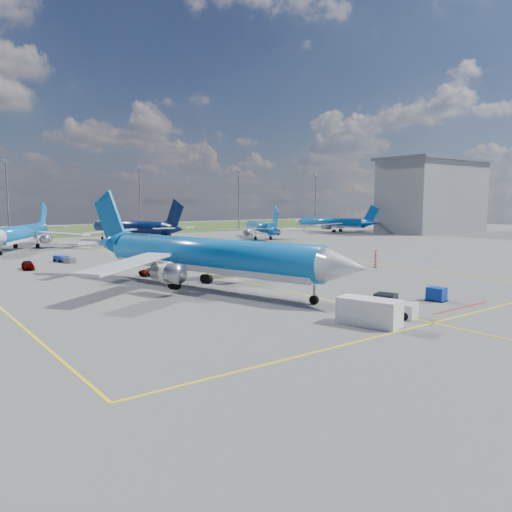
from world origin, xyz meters
TOP-DOWN VIEW (x-y plane):
  - ground at (0.00, 0.00)m, footprint 400.00×400.00m
  - grass_strip at (0.00, 150.00)m, footprint 400.00×80.00m
  - taxiway_lines at (0.17, 27.70)m, footprint 60.25×160.00m
  - floodlight_masts at (10.00, 110.00)m, footprint 202.20×0.50m
  - terminal_building at (120.00, 60.00)m, footprint 42.00×22.00m
  - warning_post at (26.00, 8.00)m, footprint 0.50×0.50m
  - bg_jet_nnw at (-13.31, 78.50)m, footprint 46.75×50.36m
  - bg_jet_n at (14.44, 81.57)m, footprint 40.63×48.66m
  - bg_jet_ne at (50.18, 70.56)m, footprint 40.30×44.78m
  - bg_jet_ene at (92.25, 82.89)m, footprint 35.17×41.89m
  - main_airliner at (-6.85, 7.53)m, footprint 46.30×54.27m
  - pushback_tug at (-0.76, -15.90)m, footprint 3.73×6.35m
  - uld_container at (9.34, -14.27)m, footprint 1.75×2.07m
  - service_van at (-5.25, -17.02)m, footprint 3.81×5.91m
  - service_car_a at (-20.69, 40.56)m, footprint 2.23×4.47m
  - service_car_b at (-7.47, 22.16)m, footprint 4.17×2.14m
  - service_car_c at (20.17, 34.67)m, footprint 2.99×5.11m
  - baggage_tug_w at (25.73, 24.76)m, footprint 3.02×5.40m
  - baggage_tug_c at (-13.17, 46.99)m, footprint 2.76×5.37m
  - baggage_tug_e at (31.63, 50.83)m, footprint 3.35×5.39m

SIDE VIEW (x-z plane):
  - ground at x=0.00m, z-range 0.00..0.00m
  - bg_jet_nnw at x=-13.31m, z-range -5.29..5.29m
  - bg_jet_n at x=14.44m, z-range -5.64..5.64m
  - bg_jet_ne at x=50.18m, z-range -4.80..4.80m
  - bg_jet_ene at x=92.25m, z-range -4.82..4.82m
  - main_airliner at x=-6.85m, z-range -6.13..6.13m
  - grass_strip at x=0.00m, z-range 0.00..0.01m
  - taxiway_lines at x=0.17m, z-range 0.00..0.02m
  - baggage_tug_c at x=-13.17m, z-range -0.04..1.13m
  - baggage_tug_w at x=25.73m, z-range -0.04..1.14m
  - baggage_tug_e at x=31.63m, z-range -0.04..1.14m
  - service_car_b at x=-7.47m, z-range 0.00..1.13m
  - service_car_c at x=20.17m, z-range 0.00..1.39m
  - service_car_a at x=-20.69m, z-range 0.00..1.46m
  - uld_container at x=9.34m, z-range 0.00..1.50m
  - pushback_tug at x=-0.76m, z-range -0.20..1.92m
  - service_van at x=-5.25m, z-range 0.00..2.40m
  - warning_post at x=26.00m, z-range 0.00..3.00m
  - floodlight_masts at x=10.00m, z-range 1.21..23.91m
  - terminal_building at x=120.00m, z-range 0.07..26.07m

